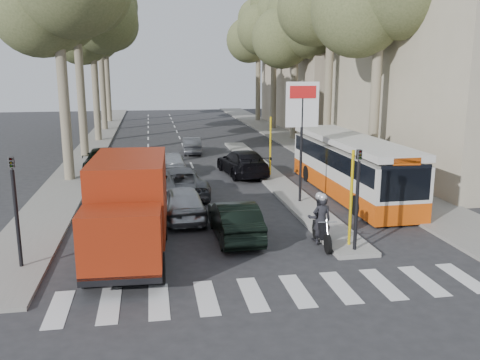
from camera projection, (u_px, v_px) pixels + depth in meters
The scene contains 27 objects.
ground at pixel (252, 245), 18.21m from camera, with size 120.00×120.00×0.00m, color #28282B.
sidewalk_right at pixel (293, 141), 43.69m from camera, with size 3.20×70.00×0.12m, color gray.
median_left at pixel (98, 140), 43.76m from camera, with size 2.40×64.00×0.12m, color gray.
traffic_island at pixel (270, 176), 29.32m from camera, with size 1.50×26.00×0.16m, color gray.
building_near at pixel (467, 20), 30.42m from camera, with size 11.00×18.00×18.00m, color #B0A48C.
building_far at pixel (336, 49), 51.79m from camera, with size 11.00×20.00×16.00m, color #B7A88E.
billboard at pixel (302, 125), 22.76m from camera, with size 1.50×12.10×5.60m.
traffic_light_island at pixel (358, 183), 16.78m from camera, with size 0.16×0.41×3.60m.
traffic_light_left at pixel (14, 193), 15.42m from camera, with size 0.16×0.41×3.60m.
tree_l_c at pixel (93, 20), 41.74m from camera, with size 7.40×7.20×13.71m.
tree_l_d at pixel (100, 9), 49.04m from camera, with size 7.40×7.20×15.66m.
tree_l_e at pixel (106, 26), 56.94m from camera, with size 7.40×7.20×14.49m.
tree_r_c at pixel (297, 25), 42.74m from camera, with size 7.40×7.20×13.32m.
tree_r_d at pixel (275, 17), 50.15m from camera, with size 7.40×7.20×14.88m.
tree_r_e at pixel (259, 30), 58.00m from camera, with size 7.40×7.20×14.10m.
silver_hatchback at pixel (182, 202), 21.18m from camera, with size 1.70×4.22×1.44m, color #A2A6AA.
dark_hatchback at pixel (235, 220), 18.80m from camera, with size 1.48×4.26×1.40m, color black.
queue_car_a at pixel (178, 182), 25.01m from camera, with size 2.37×5.14×1.43m, color #4E5156.
queue_car_b at pixel (243, 163), 29.79m from camera, with size 2.09×5.15×1.49m, color black.
queue_car_c at pixel (171, 162), 30.17m from camera, with size 1.62×4.03×1.37m, color #AEB2B6.
queue_car_d at pixel (192, 145), 37.40m from camera, with size 1.27×3.65×1.20m, color #53555C.
queue_car_e at pixel (104, 159), 30.84m from camera, with size 2.09×5.15×1.49m, color black.
red_truck at pixel (129, 207), 16.64m from camera, with size 2.63×6.27×3.29m.
city_bus at pixel (350, 165), 25.03m from camera, with size 2.51×11.04×2.90m.
motorcycle at pixel (320, 220), 18.14m from camera, with size 0.83×2.26×1.92m.
pedestrian_near at pixel (384, 162), 28.21m from camera, with size 1.09×0.53×1.85m, color #382E46.
pedestrian_far at pixel (371, 153), 31.10m from camera, with size 1.22×0.54×1.88m, color #6B5F50.
Camera 1 is at (-3.44, -16.93, 6.21)m, focal length 38.00 mm.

